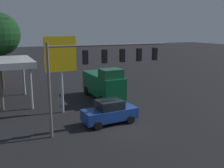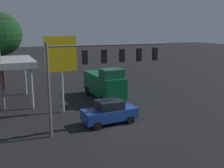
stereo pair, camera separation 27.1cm
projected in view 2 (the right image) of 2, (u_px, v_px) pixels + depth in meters
The scene contains 6 objects.
ground_plane at pixel (123, 127), 19.55m from camera, with size 200.00×200.00×0.00m, color black.
traffic_signal_assembly at pixel (104, 62), 18.34m from camera, with size 9.57×0.43×6.66m.
price_sign at pixel (61, 57), 21.98m from camera, with size 2.80×0.27×6.90m.
delivery_truck at pixel (104, 84), 27.15m from camera, with size 2.57×6.81×3.58m.
sedan_waiting at pixel (109, 112), 20.15m from camera, with size 4.45×2.16×1.93m.
street_tree at pixel (0, 34), 30.58m from camera, with size 5.29×5.29×9.57m.
Camera 2 is at (8.42, 16.35, 7.48)m, focal length 40.00 mm.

